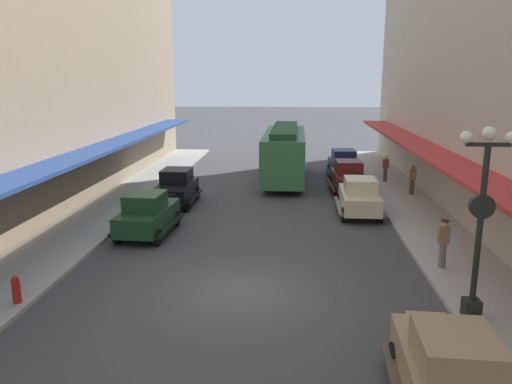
{
  "coord_description": "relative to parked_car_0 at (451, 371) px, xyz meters",
  "views": [
    {
      "loc": [
        1.5,
        -14.44,
        6.49
      ],
      "look_at": [
        0.0,
        6.0,
        1.8
      ],
      "focal_mm": 35.21,
      "sensor_mm": 36.0,
      "label": 1
    }
  ],
  "objects": [
    {
      "name": "ground_plane",
      "position": [
        -4.63,
        5.51,
        -0.94
      ],
      "size": [
        200.0,
        200.0,
        0.0
      ],
      "primitive_type": "plane",
      "color": "#424244"
    },
    {
      "name": "sidewalk_left",
      "position": [
        -12.13,
        5.51,
        -0.87
      ],
      "size": [
        3.0,
        60.0,
        0.15
      ],
      "primitive_type": "cube",
      "color": "#A8A59E",
      "rests_on": "ground"
    },
    {
      "name": "sidewalk_right",
      "position": [
        2.87,
        5.51,
        -0.87
      ],
      "size": [
        3.0,
        60.0,
        0.15
      ],
      "primitive_type": "cube",
      "color": "#A8A59E",
      "rests_on": "ground"
    },
    {
      "name": "parked_car_0",
      "position": [
        0.0,
        0.0,
        0.0
      ],
      "size": [
        2.28,
        4.31,
        1.84
      ],
      "color": "#997F5B",
      "rests_on": "ground"
    },
    {
      "name": "parked_car_1",
      "position": [
        0.27,
        23.99,
        0.0
      ],
      "size": [
        2.28,
        4.31,
        1.84
      ],
      "color": "#19234C",
      "rests_on": "ground"
    },
    {
      "name": "parked_car_2",
      "position": [
        0.11,
        19.54,
        0.0
      ],
      "size": [
        2.28,
        4.31,
        1.84
      ],
      "color": "#591919",
      "rests_on": "ground"
    },
    {
      "name": "parked_car_3",
      "position": [
        -9.14,
        16.17,
        0.0
      ],
      "size": [
        2.15,
        4.27,
        1.84
      ],
      "color": "black",
      "rests_on": "ground"
    },
    {
      "name": "parked_car_4",
      "position": [
        -9.16,
        11.0,
        0.0
      ],
      "size": [
        2.31,
        4.32,
        1.84
      ],
      "color": "#193D23",
      "rests_on": "ground"
    },
    {
      "name": "parked_car_5",
      "position": [
        0.12,
        14.81,
        0.0
      ],
      "size": [
        2.19,
        4.28,
        1.84
      ],
      "color": "beige",
      "rests_on": "ground"
    },
    {
      "name": "streetcar",
      "position": [
        -3.63,
        22.69,
        0.96
      ],
      "size": [
        2.62,
        9.63,
        3.46
      ],
      "color": "#33723F",
      "rests_on": "ground"
    },
    {
      "name": "lamp_post_with_clock",
      "position": [
        1.77,
        3.98,
        2.04
      ],
      "size": [
        1.42,
        0.44,
        5.16
      ],
      "color": "black",
      "rests_on": "sidewalk_right"
    },
    {
      "name": "fire_hydrant",
      "position": [
        -10.98,
        3.92,
        -0.38
      ],
      "size": [
        0.24,
        0.24,
        0.82
      ],
      "color": "#B21E19",
      "rests_on": "sidewalk_left"
    },
    {
      "name": "pedestrian_0",
      "position": [
        3.51,
        18.78,
        0.05
      ],
      "size": [
        0.36,
        0.24,
        1.64
      ],
      "color": "#4C4238",
      "rests_on": "sidewalk_right"
    },
    {
      "name": "pedestrian_1",
      "position": [
        2.66,
        22.23,
        0.05
      ],
      "size": [
        0.36,
        0.24,
        1.64
      ],
      "color": "#4C4238",
      "rests_on": "sidewalk_right"
    },
    {
      "name": "pedestrian_2",
      "position": [
        2.03,
        7.68,
        0.07
      ],
      "size": [
        0.36,
        0.28,
        1.67
      ],
      "color": "slate",
      "rests_on": "sidewalk_right"
    }
  ]
}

